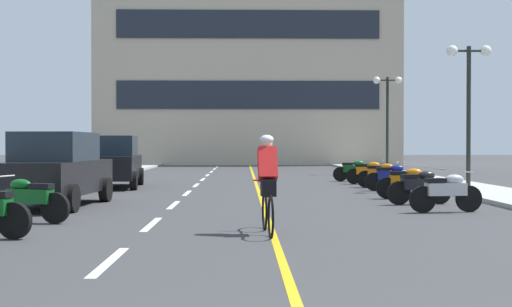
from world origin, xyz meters
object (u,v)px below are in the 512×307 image
Objects in this scene: cyclist_rider at (268,182)px; street_lamp_far at (387,102)px; motorcycle_10 at (369,172)px; motorcycle_5 at (446,191)px; street_lamp_mid at (469,82)px; motorcycle_8 at (391,176)px; motorcycle_4 at (29,199)px; motorcycle_11 at (354,170)px; motorcycle_7 at (407,182)px; motorcycle_9 at (382,174)px; motorcycle_6 at (420,186)px; parked_car_near at (56,169)px; parked_car_mid at (113,162)px.

street_lamp_far is at bearing 72.60° from cyclist_rider.
motorcycle_10 is (-2.48, -8.07, -3.19)m from street_lamp_far.
motorcycle_10 is at bearing 88.62° from motorcycle_5.
street_lamp_mid is 2.71× the size of motorcycle_8.
street_lamp_mid is at bearing 36.39° from motorcycle_4.
motorcycle_10 is 1.90m from motorcycle_11.
motorcycle_7 is 1.00× the size of motorcycle_8.
motorcycle_7 and motorcycle_9 have the same top height.
motorcycle_10 is at bearing 91.24° from motorcycle_9.
motorcycle_8 is at bearing 85.17° from motorcycle_7.
street_lamp_far is (-0.07, 11.78, 0.12)m from street_lamp_mid.
motorcycle_6 is 0.99× the size of motorcycle_8.
parked_car_near is at bearing -150.85° from motorcycle_8.
parked_car_mid reaches higher than motorcycle_11.
parked_car_near reaches higher than motorcycle_9.
street_lamp_far is 2.84× the size of motorcycle_6.
street_lamp_far is at bearing 39.48° from parked_car_mid.
street_lamp_far is at bearing 81.60° from motorcycle_5.
street_lamp_far is at bearing 80.37° from motorcycle_6.
motorcycle_4 is (0.44, -10.48, -0.44)m from parked_car_mid.
motorcycle_4 is at bearing -121.74° from motorcycle_11.
street_lamp_far reaches higher than motorcycle_10.
street_lamp_far is 20.83m from parked_car_near.
motorcycle_9 is (9.00, 10.08, 0.00)m from motorcycle_4.
motorcycle_10 is at bearing 72.40° from cyclist_rider.
motorcycle_8 is 1.04× the size of motorcycle_9.
motorcycle_10 is at bearing -107.07° from street_lamp_far.
cyclist_rider is at bearing -67.52° from parked_car_mid.
street_lamp_mid is at bearing -63.54° from motorcycle_11.
motorcycle_4 is 15.12m from motorcycle_10.
motorcycle_8 is (-2.49, 0.15, -3.07)m from street_lamp_mid.
motorcycle_8 is at bearing -11.15° from parked_car_mid.
street_lamp_mid is at bearing 47.57° from motorcycle_7.
street_lamp_mid is 2.73× the size of motorcycle_6.
parked_car_near is at bearing -89.96° from parked_car_mid.
street_lamp_far reaches higher than parked_car_near.
motorcycle_4 and motorcycle_9 have the same top height.
motorcycle_5 is (9.13, -1.58, -0.44)m from parked_car_near.
parked_car_near reaches higher than motorcycle_6.
motorcycle_6 is 1.04× the size of motorcycle_9.
motorcycle_6 and motorcycle_7 have the same top height.
motorcycle_4 is 12.47m from motorcycle_8.
parked_car_near is 1.00× the size of parked_car_mid.
motorcycle_4 is 4.87m from cyclist_rider.
motorcycle_6 is at bearing -36.81° from parked_car_mid.
motorcycle_4 is 10.30m from motorcycle_7.
street_lamp_mid is at bearing 23.22° from parked_car_near.
motorcycle_9 is at bearing 87.96° from motorcycle_5.
street_lamp_far is at bearing 76.57° from motorcycle_9.
motorcycle_10 is (0.25, 10.42, 0.00)m from motorcycle_5.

